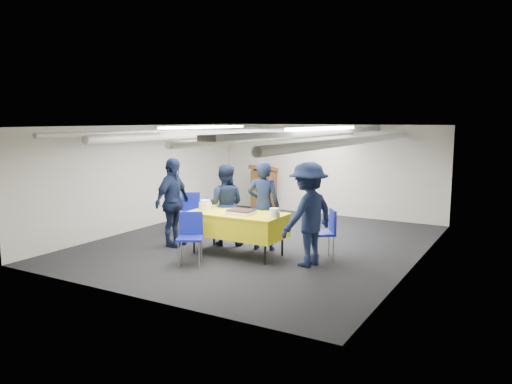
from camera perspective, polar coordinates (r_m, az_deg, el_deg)
ground at (r=9.93m, az=0.45°, el=-5.85°), size 7.00×7.00×0.00m
room_shell at (r=9.96m, az=2.09°, el=4.75°), size 6.00×7.00×2.30m
serving_table at (r=9.00m, az=-2.12°, el=-3.69°), size 1.73×0.87×0.77m
sheet_cake at (r=8.83m, az=-1.72°, el=-2.27°), size 0.46×0.36×0.08m
plate_stack_left at (r=9.27m, az=-5.82°, el=-1.51°), size 0.23×0.23×0.18m
plate_stack_right at (r=8.52m, az=2.10°, el=-2.43°), size 0.19×0.19×0.16m
podium at (r=13.19m, az=0.90°, el=0.40°), size 0.62×0.53×1.25m
chair_near at (r=8.54m, az=-7.50°, el=-4.60°), size 0.57×0.57×0.87m
chair_right at (r=8.85m, az=8.07°, el=-4.16°), size 0.58×0.58×0.87m
chair_left at (r=10.78m, az=-7.52°, el=-1.90°), size 0.58×0.58×0.87m
sailor_a at (r=9.29m, az=0.86°, el=-1.57°), size 0.69×0.54×1.67m
sailor_b at (r=9.69m, az=-3.59°, el=-1.46°), size 0.94×0.86×1.57m
sailor_c at (r=9.69m, az=-9.52°, el=-1.17°), size 0.49×1.03×1.71m
sailor_d at (r=8.32m, az=5.98°, el=-2.55°), size 0.93×1.26×1.74m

